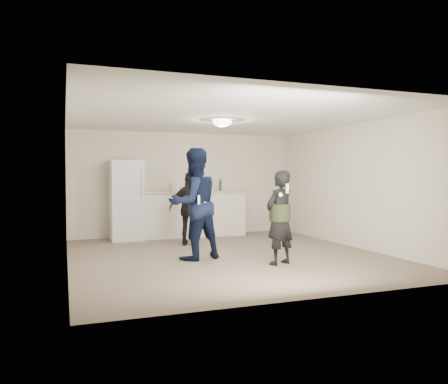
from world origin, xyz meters
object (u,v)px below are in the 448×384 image
object	(u,v)px
woman	(280,218)
man	(194,204)
fridge	(126,200)
spectator	(191,209)
counter	(191,215)
shaker	(170,188)

from	to	relation	value
woman	man	bearing A→B (deg)	-58.76
fridge	spectator	bearing A→B (deg)	-46.10
man	spectator	xyz separation A→B (m)	(0.37, 1.54, -0.20)
man	spectator	size ratio (longest dim) A/B	1.26
counter	woman	world-z (taller)	woman
shaker	woman	xyz separation A→B (m)	(0.95, -3.74, -0.41)
shaker	spectator	bearing A→B (deg)	-84.14
counter	woman	xyz separation A→B (m)	(0.44, -3.73, 0.24)
woman	shaker	bearing A→B (deg)	-97.28
man	woman	bearing A→B (deg)	126.82
man	counter	bearing A→B (deg)	-120.85
fridge	shaker	xyz separation A→B (m)	(1.03, 0.08, 0.28)
shaker	spectator	xyz separation A→B (m)	(0.13, -1.29, -0.41)
fridge	woman	size ratio (longest dim) A/B	1.17
counter	shaker	bearing A→B (deg)	178.65
man	spectator	distance (m)	1.60
man	fridge	bearing A→B (deg)	-89.94
counter	woman	size ratio (longest dim) A/B	1.69
fridge	spectator	size ratio (longest dim) A/B	1.17
man	shaker	bearing A→B (deg)	-110.82
shaker	fridge	bearing A→B (deg)	-175.45
shaker	man	bearing A→B (deg)	-94.88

